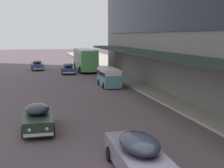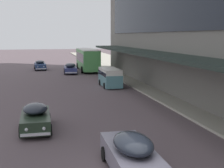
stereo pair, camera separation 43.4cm
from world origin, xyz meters
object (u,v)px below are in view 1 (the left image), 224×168
Objects in this scene: sedan_lead_near at (37,65)px; sedan_oncoming_front at (138,154)px; sedan_far_back at (38,117)px; vw_van at (109,76)px; transit_bus_kerbside_front at (85,58)px; sedan_second_mid at (68,68)px.

sedan_oncoming_front reaches higher than sedan_lead_near.
sedan_far_back is 16.21m from vw_van.
transit_bus_kerbside_front is 15.72m from vw_van.
sedan_lead_near is 0.95× the size of sedan_oncoming_front.
sedan_second_mid is at bearing 80.37° from sedan_far_back.
transit_bus_kerbside_front is at bearing 75.86° from sedan_far_back.
sedan_lead_near is at bearing 155.50° from transit_bus_kerbside_front.
sedan_second_mid is 1.09× the size of vw_van.
sedan_oncoming_front is at bearing -100.31° from vw_van.
sedan_oncoming_front is 1.06× the size of vw_van.
sedan_lead_near is (0.33, 33.30, 0.01)m from sedan_far_back.
sedan_lead_near is at bearing 94.88° from sedan_oncoming_front.
vw_van reaches higher than sedan_second_mid.
vw_van is (3.86, 21.20, 0.29)m from sedan_oncoming_front.
transit_bus_kerbside_front reaches higher than sedan_oncoming_front.
transit_bus_kerbside_front reaches higher than sedan_second_mid.
sedan_lead_near reaches higher than sedan_far_back.
sedan_lead_near is (-7.23, 3.30, -1.19)m from transit_bus_kerbside_front.
vw_van is at bearing -89.81° from transit_bus_kerbside_front.
transit_bus_kerbside_front is 37.10m from sedan_oncoming_front.
transit_bus_kerbside_front is 8.04m from sedan_lead_near.
sedan_far_back is at bearing 118.60° from sedan_oncoming_front.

